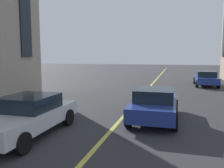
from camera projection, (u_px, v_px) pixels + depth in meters
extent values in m
cube|color=#D8C64C|center=(142.00, 95.00, 16.57)|extent=(80.00, 0.16, 0.01)
cube|color=navy|center=(206.00, 79.00, 21.76)|extent=(4.40, 1.80, 0.55)
cube|color=#19232D|center=(206.00, 74.00, 21.49)|extent=(1.85, 1.58, 0.50)
cylinder|color=black|center=(195.00, 81.00, 23.41)|extent=(0.64, 0.22, 0.64)
cylinder|color=black|center=(213.00, 81.00, 22.96)|extent=(0.64, 0.22, 0.64)
cylinder|color=black|center=(197.00, 84.00, 20.63)|extent=(0.64, 0.22, 0.64)
cylinder|color=black|center=(218.00, 85.00, 20.18)|extent=(0.64, 0.22, 0.64)
cube|color=navy|center=(155.00, 106.00, 10.25)|extent=(4.40, 1.80, 0.55)
cube|color=#19232D|center=(154.00, 95.00, 9.98)|extent=(1.85, 1.58, 0.50)
cylinder|color=black|center=(140.00, 104.00, 11.90)|extent=(0.64, 0.22, 0.64)
cylinder|color=black|center=(175.00, 106.00, 11.44)|extent=(0.64, 0.22, 0.64)
cylinder|color=black|center=(129.00, 119.00, 9.12)|extent=(0.64, 0.22, 0.64)
cylinder|color=black|center=(175.00, 123.00, 8.66)|extent=(0.64, 0.22, 0.64)
cube|color=silver|center=(27.00, 118.00, 8.19)|extent=(4.40, 1.80, 0.55)
cube|color=#19232D|center=(30.00, 102.00, 8.34)|extent=(1.85, 1.58, 0.50)
cylinder|color=black|center=(22.00, 143.00, 6.60)|extent=(0.64, 0.22, 0.64)
cylinder|color=black|center=(68.00, 117.00, 9.38)|extent=(0.64, 0.22, 0.64)
cylinder|color=black|center=(30.00, 115.00, 9.84)|extent=(0.64, 0.22, 0.64)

